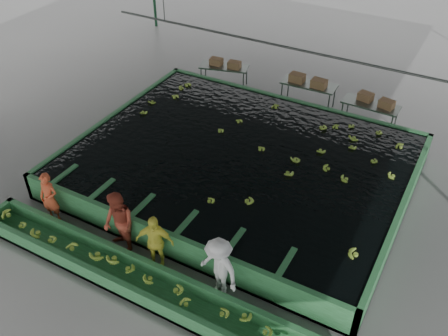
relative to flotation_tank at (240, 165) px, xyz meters
The scene contains 19 objects.
ground 1.57m from the flotation_tank, 90.00° to the right, with size 80.00×80.00×0.00m, color #60605E.
shed_roof 4.79m from the flotation_tank, 90.00° to the right, with size 20.00×22.00×0.04m, color gray.
shed_posts 2.54m from the flotation_tank, 90.00° to the right, with size 20.00×22.00×5.00m, color #194428, non-canonical shape.
flotation_tank is the anchor object (origin of this frame).
tank_water 0.40m from the flotation_tank, 90.00° to the right, with size 9.70×7.70×0.00m, color black.
sorting_trough 5.10m from the flotation_tank, 90.00° to the right, with size 10.00×1.00×0.50m, color #347D44, non-canonical shape.
cableway_rail 4.33m from the flotation_tank, 90.00° to the left, with size 0.08×0.08×14.00m, color #59605B.
worker_a 5.67m from the flotation_tank, 130.60° to the right, with size 0.58×0.38×1.59m, color #E3562F.
worker_b 4.50m from the flotation_tank, 106.07° to the right, with size 0.91×0.71×1.88m, color #AA422E.
worker_c 4.32m from the flotation_tank, 91.85° to the right, with size 0.97×0.40×1.65m, color #F6F04E.
worker_d 4.64m from the flotation_tank, 68.55° to the right, with size 1.13×0.65×1.74m, color white.
packing_table_left 6.17m from the flotation_tank, 123.53° to the left, with size 1.95×0.78×0.89m, color #59605B, non-canonical shape.
packing_table_mid 5.27m from the flotation_tank, 87.80° to the left, with size 2.08×0.83×0.95m, color #59605B, non-canonical shape.
packing_table_right 5.63m from the flotation_tank, 61.68° to the left, with size 2.00×0.80×0.91m, color #59605B, non-canonical shape.
box_stack_left 6.13m from the flotation_tank, 123.12° to the left, with size 1.28×0.36×0.28m, color brown, non-canonical shape.
box_stack_mid 5.20m from the flotation_tank, 88.03° to the left, with size 1.45×0.40×0.31m, color brown, non-canonical shape.
box_stack_right 5.77m from the flotation_tank, 60.86° to the left, with size 1.33×0.37×0.29m, color brown, non-canonical shape.
floating_bananas 0.89m from the flotation_tank, 90.00° to the left, with size 9.01×6.15×0.12m, color #97C03B, non-canonical shape.
trough_bananas 5.10m from the flotation_tank, 90.00° to the right, with size 8.65×0.58×0.12m, color #97C03B, non-canonical shape.
Camera 1 is at (5.62, -9.62, 9.75)m, focal length 40.00 mm.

